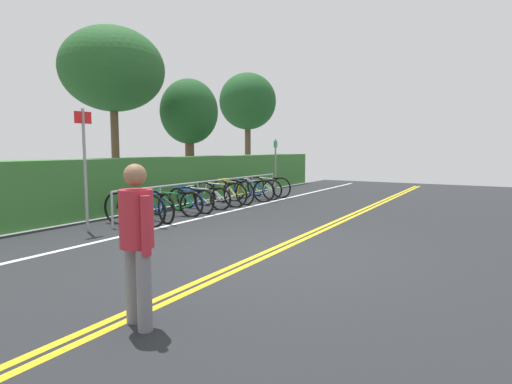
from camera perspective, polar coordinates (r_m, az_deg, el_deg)
The scene contains 22 objects.
ground_plane at distance 6.92m, azimuth 1.83°, elevation -8.52°, with size 31.61×10.26×0.05m, color #232628.
centre_line_yellow_inner at distance 6.88m, azimuth 2.43°, elevation -8.39°, with size 28.45×0.10×0.00m, color gold.
centre_line_yellow_outer at distance 6.95m, azimuth 1.25°, elevation -8.23°, with size 28.45×0.10×0.00m, color gold.
bike_lane_stripe_white at distance 8.80m, azimuth -16.33°, elevation -5.46°, with size 28.45×0.12×0.00m, color white.
bike_rack at distance 12.08m, azimuth -5.87°, elevation 0.71°, with size 7.37×0.05×0.81m.
bicycle_0 at distance 9.65m, azimuth -16.39°, elevation -2.27°, with size 0.46×1.74×0.78m.
bicycle_1 at distance 10.14m, azimuth -13.63°, elevation -1.89°, with size 0.64×1.68×0.75m.
bicycle_2 at distance 10.84m, azimuth -11.42°, elevation -1.51°, with size 0.56×1.72×0.69m.
bicycle_3 at distance 11.37m, azimuth -8.94°, elevation -1.11°, with size 0.46×1.67×0.69m.
bicycle_4 at distance 11.91m, azimuth -7.24°, elevation -0.79°, with size 0.47×1.73×0.68m.
bicycle_5 at distance 12.39m, azimuth -5.02°, elevation -0.29°, with size 0.49×1.77×0.78m.
bicycle_6 at distance 13.02m, azimuth -3.23°, elevation 0.06°, with size 0.48×1.80×0.79m.
bicycle_7 at distance 13.50m, azimuth -0.98°, elevation 0.19°, with size 0.65×1.65×0.75m.
bicycle_8 at distance 14.13m, azimuth 0.22°, elevation 0.41°, with size 0.49×1.73×0.73m.
bicycle_9 at distance 14.79m, azimuth 1.72°, elevation 0.73°, with size 0.46×1.79×0.77m.
pedestrian at distance 4.09m, azimuth -16.02°, elevation -5.72°, with size 0.32×0.47×1.57m.
sign_post_near at distance 9.14m, azimuth -22.44°, elevation 4.18°, with size 0.36×0.07×2.51m.
sign_post_far at distance 15.43m, azimuth 2.69°, elevation 4.23°, with size 0.36×0.09×2.05m.
hedge_backdrop at distance 14.37m, azimuth -8.26°, elevation 1.97°, with size 16.32×0.98×1.45m, color #387533.
tree_mid at distance 14.02m, azimuth -19.06°, elevation 15.53°, with size 3.16×3.16×5.41m.
tree_far_right at distance 15.75m, azimuth -9.16°, elevation 10.68°, with size 2.12×2.12×4.25m.
tree_extra at distance 21.03m, azimuth -1.15°, elevation 12.25°, with size 2.80×2.80×5.42m.
Camera 1 is at (-5.89, -3.20, 1.70)m, focal length 29.17 mm.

